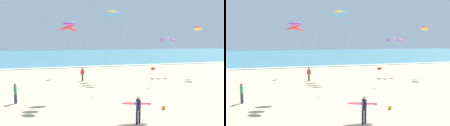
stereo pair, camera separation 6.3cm
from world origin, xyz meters
The scene contains 12 objects.
ocean_water centered at (0.00, 59.60, 0.04)m, with size 160.00×60.00×0.08m, color teal.
shoreline_foam centered at (0.00, 29.90, 0.09)m, with size 160.00×1.28×0.01m, color white.
surfer_lead centered at (1.61, 2.52, 1.04)m, with size 2.02×1.02×1.71m.
kite_arc_violet_near centered at (-1.74, 9.14, 6.00)m, with size 2.69×2.68×6.34m.
kite_arc_scarlet_mid centered at (15.61, 16.14, 6.38)m, with size 4.72×3.64×6.70m.
kite_arc_golden_far centered at (4.37, 17.75, 8.14)m, with size 3.24×2.86×8.52m.
kite_delta_cobalt_high centered at (-0.17, 21.47, 7.01)m, with size 1.03×2.67×7.57m.
kite_arc_rose_distant centered at (12.23, 17.93, 4.96)m, with size 2.27×4.82×5.28m.
bystander_green_top centered at (-6.00, 8.85, 0.81)m, with size 0.22×0.50×1.59m.
bystander_red_top centered at (0.37, 16.83, 0.81)m, with size 0.50×0.23×1.59m.
lifeguard_flag centered at (6.90, 11.69, 1.27)m, with size 0.45×0.05×2.10m.
beach_ball centered at (4.41, 4.43, 0.14)m, with size 0.28×0.28×0.28m, color orange.
Camera 1 is at (-3.36, -9.57, 5.02)m, focal length 35.89 mm.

